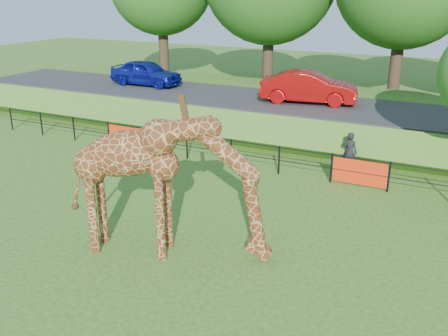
{
  "coord_description": "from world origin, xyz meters",
  "views": [
    {
      "loc": [
        5.95,
        -8.81,
        6.73
      ],
      "look_at": [
        0.26,
        2.77,
        2.0
      ],
      "focal_mm": 40.0,
      "sensor_mm": 36.0,
      "label": 1
    }
  ],
  "objects_px": {
    "visitor": "(350,152)",
    "giraffe": "(169,186)",
    "car_red": "(309,87)",
    "car_blue": "(146,73)"
  },
  "relations": [
    {
      "from": "visitor",
      "to": "giraffe",
      "type": "bearing_deg",
      "value": 81.67
    },
    {
      "from": "car_red",
      "to": "car_blue",
      "type": "bearing_deg",
      "value": 77.89
    },
    {
      "from": "car_red",
      "to": "visitor",
      "type": "height_order",
      "value": "car_red"
    },
    {
      "from": "car_red",
      "to": "visitor",
      "type": "bearing_deg",
      "value": -156.34
    },
    {
      "from": "car_blue",
      "to": "visitor",
      "type": "bearing_deg",
      "value": -111.2
    },
    {
      "from": "car_blue",
      "to": "car_red",
      "type": "bearing_deg",
      "value": -91.64
    },
    {
      "from": "car_blue",
      "to": "visitor",
      "type": "relative_size",
      "value": 2.67
    },
    {
      "from": "visitor",
      "to": "car_red",
      "type": "bearing_deg",
      "value": -46.1
    },
    {
      "from": "giraffe",
      "to": "car_red",
      "type": "relative_size",
      "value": 1.18
    },
    {
      "from": "giraffe",
      "to": "visitor",
      "type": "height_order",
      "value": "giraffe"
    }
  ]
}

